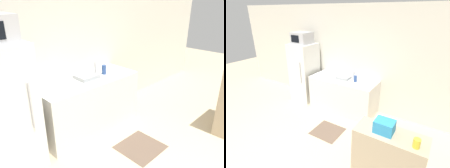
% 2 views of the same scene
% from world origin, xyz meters
% --- Properties ---
extents(wall_back, '(8.00, 0.06, 2.60)m').
position_xyz_m(wall_back, '(0.00, 2.87, 1.30)').
color(wall_back, silver).
rests_on(wall_back, ground_plane).
extents(refrigerator, '(0.63, 0.68, 1.63)m').
position_xyz_m(refrigerator, '(-1.19, 2.45, 0.81)').
color(refrigerator, white).
rests_on(refrigerator, ground_plane).
extents(counter, '(1.68, 0.72, 0.88)m').
position_xyz_m(counter, '(0.07, 2.48, 0.44)').
color(counter, silver).
rests_on(counter, ground_plane).
extents(sink_basin, '(0.32, 0.30, 0.06)m').
position_xyz_m(sink_basin, '(0.08, 2.50, 0.91)').
color(sink_basin, '#9EA3A8').
rests_on(sink_basin, counter).
extents(bottle_tall, '(0.07, 0.07, 0.23)m').
position_xyz_m(bottle_tall, '(0.32, 2.52, 0.99)').
color(bottle_tall, silver).
rests_on(bottle_tall, counter).
extents(bottle_short, '(0.07, 0.07, 0.15)m').
position_xyz_m(bottle_short, '(0.42, 2.45, 0.95)').
color(bottle_short, '#2D4C8C').
rests_on(bottle_short, counter).
extents(kitchen_rug, '(0.62, 0.59, 0.01)m').
position_xyz_m(kitchen_rug, '(0.26, 1.50, 0.00)').
color(kitchen_rug, brown).
rests_on(kitchen_rug, ground_plane).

